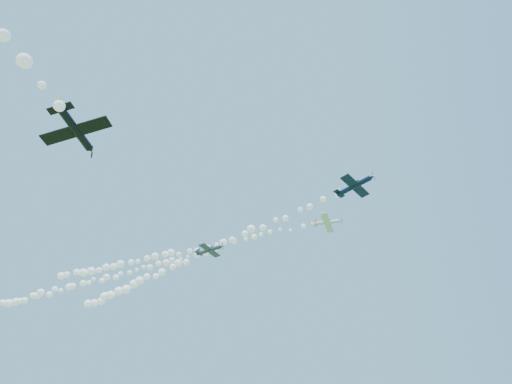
% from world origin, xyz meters
% --- Properties ---
extents(plane_white, '(6.40, 6.79, 2.55)m').
position_xyz_m(plane_white, '(13.85, 15.65, 51.75)').
color(plane_white, white).
extents(smoke_trail_white, '(67.04, 8.02, 2.78)m').
position_xyz_m(smoke_trail_white, '(-21.58, 18.75, 51.47)').
color(smoke_trail_white, white).
extents(plane_navy, '(7.97, 8.46, 2.18)m').
position_xyz_m(plane_navy, '(20.51, 4.10, 51.21)').
color(plane_navy, '#0B1533').
extents(smoke_trail_navy, '(76.87, 35.31, 3.15)m').
position_xyz_m(smoke_trail_navy, '(-20.02, 21.84, 50.99)').
color(smoke_trail_navy, white).
extents(plane_grey, '(6.36, 6.72, 1.70)m').
position_xyz_m(plane_grey, '(-9.57, 9.85, 45.46)').
color(plane_grey, '#363A4E').
extents(smoke_trail_grey, '(61.13, 12.84, 2.94)m').
position_xyz_m(smoke_trail_grey, '(-41.98, 15.65, 45.04)').
color(smoke_trail_grey, white).
extents(plane_black, '(8.43, 8.16, 2.59)m').
position_xyz_m(plane_black, '(-11.30, -30.85, 39.46)').
color(plane_black, black).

